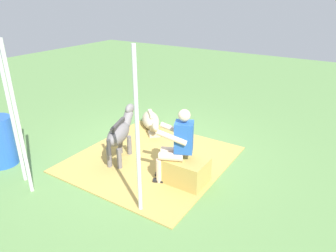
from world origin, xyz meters
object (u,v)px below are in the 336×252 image
object	(u,v)px
tent_pole_right	(11,114)
tent_pole_mid	(18,122)
pony_lying	(151,121)
tent_pole_left	(137,136)
pony_standing	(120,132)
person_seated	(177,143)
hay_bale	(186,171)

from	to	relation	value
tent_pole_right	tent_pole_mid	size ratio (longest dim) A/B	1.00
pony_lying	tent_pole_left	world-z (taller)	tent_pole_left
pony_standing	tent_pole_right	bearing A→B (deg)	57.45
tent_pole_left	person_seated	bearing A→B (deg)	-92.96
pony_standing	tent_pole_right	size ratio (longest dim) A/B	0.52
pony_standing	person_seated	bearing A→B (deg)	176.36
person_seated	tent_pole_left	bearing A→B (deg)	87.04
hay_bale	tent_pole_right	world-z (taller)	tent_pole_right
pony_standing	pony_lying	size ratio (longest dim) A/B	1.12
tent_pole_left	tent_pole_mid	bearing A→B (deg)	17.64
tent_pole_mid	pony_lying	bearing A→B (deg)	-93.39
hay_bale	pony_standing	xyz separation A→B (m)	(1.47, -0.04, 0.35)
hay_bale	pony_lying	world-z (taller)	hay_bale
hay_bale	tent_pole_mid	size ratio (longest dim) A/B	0.29
tent_pole_right	pony_lying	bearing A→B (deg)	-100.88
pony_lying	tent_pole_left	xyz separation A→B (m)	(-1.64, 2.58, 1.05)
hay_bale	tent_pole_mid	bearing A→B (deg)	38.16
pony_lying	tent_pole_mid	xyz separation A→B (m)	(0.19, 3.16, 1.05)
person_seated	tent_pole_mid	bearing A→B (deg)	39.54
pony_lying	tent_pole_left	bearing A→B (deg)	122.46
pony_standing	tent_pole_right	distance (m)	1.89
pony_standing	pony_lying	bearing A→B (deg)	-76.33
person_seated	tent_pole_right	bearing A→B (deg)	31.76
pony_standing	tent_pole_left	bearing A→B (deg)	140.33
person_seated	pony_lying	bearing A→B (deg)	-43.60
hay_bale	pony_lying	bearing A→B (deg)	-40.31
person_seated	tent_pole_mid	world-z (taller)	tent_pole_mid
tent_pole_right	hay_bale	bearing A→B (deg)	-149.08
pony_lying	tent_pole_right	bearing A→B (deg)	79.12
person_seated	hay_bale	bearing A→B (deg)	-163.31
pony_standing	tent_pole_mid	world-z (taller)	tent_pole_mid
person_seated	tent_pole_mid	xyz separation A→B (m)	(1.88, 1.55, 0.50)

